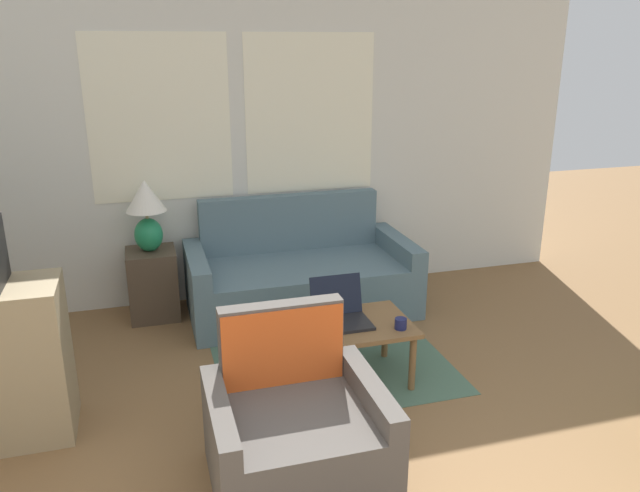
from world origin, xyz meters
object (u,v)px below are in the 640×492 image
Objects in this scene: coffee_table at (343,331)px; laptop at (341,313)px; snack_bowl at (304,335)px; cup_navy at (299,313)px; armchair at (295,432)px; couch at (299,278)px; cup_yellow at (401,324)px; table_lamp at (146,210)px.

coffee_table is 2.54× the size of laptop.
snack_bowl is (-0.30, -0.14, 0.08)m from coffee_table.
laptop is 0.27m from cup_navy.
armchair is at bearing -108.55° from snack_bowl.
armchair reaches higher than laptop.
couch is 23.81× the size of cup_yellow.
armchair is 1.50× the size of table_lamp.
laptop is (-0.03, -1.18, 0.20)m from couch.
table_lamp is (-0.61, 2.23, 0.64)m from armchair.
cup_yellow is (0.86, 0.67, 0.18)m from armchair.
cup_navy is at bearing 153.66° from cup_yellow.
snack_bowl is at bearing -147.81° from laptop.
coffee_table is at bearing 153.48° from cup_yellow.
armchair is 5.01× the size of snack_bowl.
couch is 16.48× the size of cup_navy.
laptop is 0.39m from cup_yellow.
laptop is at bearing -49.76° from table_lamp.
couch is 2.13m from armchair.
table_lamp is 1.88m from coffee_table.
snack_bowl is at bearing 177.71° from cup_yellow.
couch is 1.43m from cup_yellow.
snack_bowl is (0.23, 0.70, 0.18)m from armchair.
table_lamp is at bearing 133.32° from cup_yellow.
laptop reaches higher than snack_bowl.
couch reaches higher than coffee_table.
armchair is 0.75m from snack_bowl.
cup_navy is (-0.29, -1.10, 0.19)m from couch.
laptop is (0.53, 0.88, 0.21)m from armchair.
snack_bowl is (-0.04, -0.27, -0.03)m from cup_navy.
armchair reaches higher than cup_navy.
couch reaches higher than laptop.
coffee_table is 7.95× the size of cup_navy.
table_lamp is 2.19m from cup_yellow.
cup_navy is 0.66m from cup_yellow.
laptop is (1.14, -1.35, -0.43)m from table_lamp.
cup_yellow reaches higher than snack_bowl.
laptop reaches higher than coffee_table.
table_lamp reaches higher than coffee_table.
couch reaches higher than armchair.
armchair reaches higher than cup_yellow.
couch reaches higher than snack_bowl.
couch is 1.20m from laptop.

